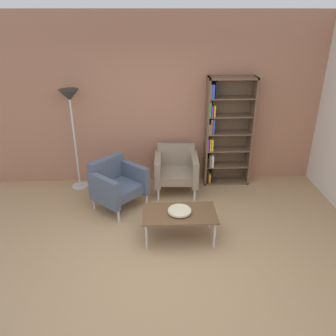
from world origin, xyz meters
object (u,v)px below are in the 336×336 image
(coffee_table_low, at_px, (179,215))
(armchair_near_window, at_px, (117,183))
(bookshelf_tall, at_px, (224,133))
(floor_lamp_torchiere, at_px, (71,108))
(armchair_by_bookshelf, at_px, (176,169))
(decorative_bowl, at_px, (180,211))

(coffee_table_low, relative_size, armchair_near_window, 1.05)
(coffee_table_low, bearing_deg, armchair_near_window, 136.82)
(bookshelf_tall, height_order, floor_lamp_torchiere, bookshelf_tall)
(coffee_table_low, distance_m, floor_lamp_torchiere, 2.53)
(coffee_table_low, xyz_separation_m, armchair_by_bookshelf, (0.04, 1.36, 0.05))
(floor_lamp_torchiere, bearing_deg, decorative_bowl, -43.23)
(armchair_by_bookshelf, xyz_separation_m, armchair_near_window, (-0.97, -0.50, 0.00))
(decorative_bowl, xyz_separation_m, armchair_by_bookshelf, (0.04, 1.36, -0.02))
(bookshelf_tall, distance_m, floor_lamp_torchiere, 2.61)
(armchair_by_bookshelf, distance_m, floor_lamp_torchiere, 2.00)
(armchair_near_window, bearing_deg, armchair_by_bookshelf, -19.70)
(coffee_table_low, relative_size, decorative_bowl, 3.12)
(decorative_bowl, relative_size, floor_lamp_torchiere, 0.18)
(armchair_near_window, bearing_deg, floor_lamp_torchiere, 89.87)
(bookshelf_tall, distance_m, decorative_bowl, 1.96)
(coffee_table_low, height_order, armchair_near_window, armchair_near_window)
(armchair_by_bookshelf, relative_size, armchair_near_window, 0.82)
(bookshelf_tall, xyz_separation_m, armchair_near_window, (-1.82, -0.80, -0.53))
(bookshelf_tall, distance_m, coffee_table_low, 1.98)
(armchair_by_bookshelf, relative_size, floor_lamp_torchiere, 0.45)
(coffee_table_low, bearing_deg, bookshelf_tall, 61.89)
(armchair_by_bookshelf, xyz_separation_m, floor_lamp_torchiere, (-1.70, 0.20, 1.03))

